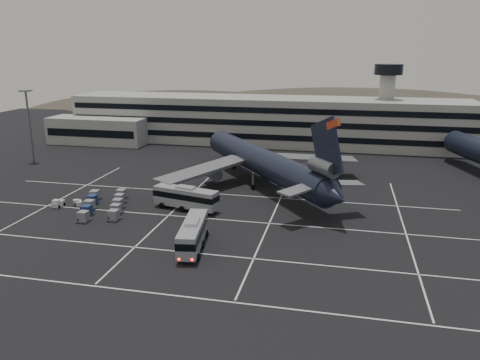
{
  "coord_description": "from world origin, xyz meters",
  "views": [
    {
      "loc": [
        23.14,
        -69.1,
        28.64
      ],
      "look_at": [
        5.19,
        11.9,
        5.0
      ],
      "focal_mm": 35.0,
      "sensor_mm": 36.0,
      "label": 1
    }
  ],
  "objects_px": {
    "uld_cluster": "(104,205)",
    "bus_far": "(186,197)",
    "tug_a": "(58,203)",
    "trijet_main": "(264,162)",
    "bus_near": "(193,233)"
  },
  "relations": [
    {
      "from": "trijet_main",
      "to": "tug_a",
      "type": "height_order",
      "value": "trijet_main"
    },
    {
      "from": "uld_cluster",
      "to": "trijet_main",
      "type": "bearing_deg",
      "value": 39.09
    },
    {
      "from": "bus_near",
      "to": "uld_cluster",
      "type": "xyz_separation_m",
      "value": [
        -21.25,
        12.71,
        -1.47
      ]
    },
    {
      "from": "bus_far",
      "to": "tug_a",
      "type": "xyz_separation_m",
      "value": [
        -23.66,
        -3.86,
        -1.73
      ]
    },
    {
      "from": "trijet_main",
      "to": "bus_far",
      "type": "bearing_deg",
      "value": -158.98
    },
    {
      "from": "bus_near",
      "to": "tug_a",
      "type": "xyz_separation_m",
      "value": [
        -30.19,
        12.05,
        -1.69
      ]
    },
    {
      "from": "uld_cluster",
      "to": "bus_far",
      "type": "bearing_deg",
      "value": 12.28
    },
    {
      "from": "bus_far",
      "to": "uld_cluster",
      "type": "height_order",
      "value": "bus_far"
    },
    {
      "from": "bus_near",
      "to": "tug_a",
      "type": "height_order",
      "value": "bus_near"
    },
    {
      "from": "bus_far",
      "to": "tug_a",
      "type": "relative_size",
      "value": 5.27
    },
    {
      "from": "tug_a",
      "to": "trijet_main",
      "type": "bearing_deg",
      "value": 31.24
    },
    {
      "from": "trijet_main",
      "to": "bus_near",
      "type": "relative_size",
      "value": 3.91
    },
    {
      "from": "trijet_main",
      "to": "uld_cluster",
      "type": "height_order",
      "value": "trijet_main"
    },
    {
      "from": "trijet_main",
      "to": "bus_far",
      "type": "relative_size",
      "value": 3.84
    },
    {
      "from": "bus_near",
      "to": "tug_a",
      "type": "bearing_deg",
      "value": 149.82
    }
  ]
}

